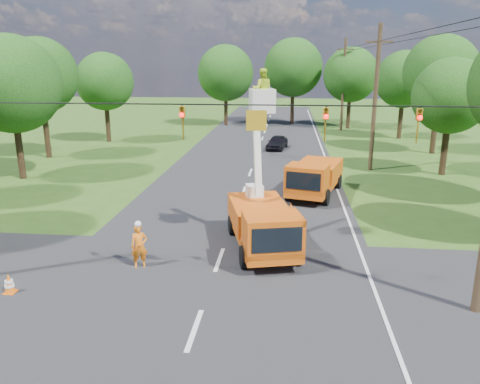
# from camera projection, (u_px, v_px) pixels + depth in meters

# --- Properties ---
(ground) EXTENTS (140.00, 140.00, 0.00)m
(ground) POSITION_uv_depth(u_px,v_px,m) (250.00, 173.00, 32.66)
(ground) COLOR #315118
(ground) RESTS_ON ground
(road_main) EXTENTS (12.00, 100.00, 0.06)m
(road_main) POSITION_uv_depth(u_px,v_px,m) (250.00, 173.00, 32.66)
(road_main) COLOR black
(road_main) RESTS_ON ground
(road_cross) EXTENTS (56.00, 10.00, 0.07)m
(road_cross) POSITION_uv_depth(u_px,v_px,m) (206.00, 298.00, 15.41)
(road_cross) COLOR black
(road_cross) RESTS_ON ground
(edge_line) EXTENTS (0.12, 90.00, 0.02)m
(edge_line) POSITION_uv_depth(u_px,v_px,m) (331.00, 175.00, 32.11)
(edge_line) COLOR silver
(edge_line) RESTS_ON ground
(bucket_truck) EXTENTS (3.41, 6.05, 7.27)m
(bucket_truck) POSITION_uv_depth(u_px,v_px,m) (263.00, 215.00, 18.95)
(bucket_truck) COLOR #E64A10
(bucket_truck) RESTS_ON ground
(second_truck) EXTENTS (3.63, 6.18, 2.18)m
(second_truck) POSITION_uv_depth(u_px,v_px,m) (314.00, 177.00, 26.84)
(second_truck) COLOR #E64A10
(second_truck) RESTS_ON ground
(ground_worker) EXTENTS (0.73, 0.61, 1.71)m
(ground_worker) POSITION_uv_depth(u_px,v_px,m) (139.00, 246.00, 17.47)
(ground_worker) COLOR orange
(ground_worker) RESTS_ON ground
(distant_car) EXTENTS (2.14, 3.81, 1.22)m
(distant_car) POSITION_uv_depth(u_px,v_px,m) (277.00, 142.00, 41.34)
(distant_car) COLOR black
(distant_car) RESTS_ON ground
(traffic_cone_2) EXTENTS (0.38, 0.38, 0.71)m
(traffic_cone_2) POSITION_uv_depth(u_px,v_px,m) (263.00, 224.00, 21.36)
(traffic_cone_2) COLOR orange
(traffic_cone_2) RESTS_ON ground
(traffic_cone_3) EXTENTS (0.38, 0.38, 0.71)m
(traffic_cone_3) POSITION_uv_depth(u_px,v_px,m) (291.00, 210.00, 23.37)
(traffic_cone_3) COLOR orange
(traffic_cone_3) RESTS_ON ground
(traffic_cone_4) EXTENTS (0.38, 0.38, 0.71)m
(traffic_cone_4) POSITION_uv_depth(u_px,v_px,m) (9.00, 284.00, 15.61)
(traffic_cone_4) COLOR orange
(traffic_cone_4) RESTS_ON ground
(traffic_cone_7) EXTENTS (0.38, 0.38, 0.71)m
(traffic_cone_7) POSITION_uv_depth(u_px,v_px,m) (325.00, 178.00, 29.87)
(traffic_cone_7) COLOR orange
(traffic_cone_7) RESTS_ON ground
(pole_right_mid) EXTENTS (1.80, 0.30, 10.00)m
(pole_right_mid) POSITION_uv_depth(u_px,v_px,m) (375.00, 98.00, 32.36)
(pole_right_mid) COLOR #4C3823
(pole_right_mid) RESTS_ON ground
(pole_right_far) EXTENTS (1.80, 0.30, 10.00)m
(pole_right_far) POSITION_uv_depth(u_px,v_px,m) (343.00, 84.00, 51.53)
(pole_right_far) COLOR #4C3823
(pole_right_far) RESTS_ON ground
(signal_span) EXTENTS (18.00, 0.29, 1.07)m
(signal_span) POSITION_uv_depth(u_px,v_px,m) (278.00, 120.00, 13.60)
(signal_span) COLOR black
(signal_span) RESTS_ON ground
(tree_left_d) EXTENTS (6.20, 6.20, 9.24)m
(tree_left_d) POSITION_uv_depth(u_px,v_px,m) (11.00, 84.00, 29.60)
(tree_left_d) COLOR #382616
(tree_left_d) RESTS_ON ground
(tree_left_e) EXTENTS (5.80, 5.80, 9.41)m
(tree_left_e) POSITION_uv_depth(u_px,v_px,m) (40.00, 75.00, 36.39)
(tree_left_e) COLOR #382616
(tree_left_e) RESTS_ON ground
(tree_left_f) EXTENTS (5.40, 5.40, 8.40)m
(tree_left_f) POSITION_uv_depth(u_px,v_px,m) (105.00, 82.00, 44.07)
(tree_left_f) COLOR #382616
(tree_left_f) RESTS_ON ground
(tree_right_c) EXTENTS (5.00, 5.00, 7.83)m
(tree_right_c) POSITION_uv_depth(u_px,v_px,m) (451.00, 96.00, 30.89)
(tree_right_c) COLOR #382616
(tree_right_c) RESTS_ON ground
(tree_right_d) EXTENTS (6.00, 6.00, 9.70)m
(tree_right_d) POSITION_uv_depth(u_px,v_px,m) (441.00, 72.00, 38.03)
(tree_right_d) COLOR #382616
(tree_right_d) RESTS_ON ground
(tree_right_e) EXTENTS (5.60, 5.60, 8.63)m
(tree_right_e) POSITION_uv_depth(u_px,v_px,m) (404.00, 80.00, 46.03)
(tree_right_e) COLOR #382616
(tree_right_e) RESTS_ON ground
(tree_far_a) EXTENTS (6.60, 6.60, 9.50)m
(tree_far_a) POSITION_uv_depth(u_px,v_px,m) (226.00, 73.00, 55.43)
(tree_far_a) COLOR #382616
(tree_far_a) RESTS_ON ground
(tree_far_b) EXTENTS (7.00, 7.00, 10.32)m
(tree_far_b) POSITION_uv_depth(u_px,v_px,m) (293.00, 68.00, 56.40)
(tree_far_b) COLOR #382616
(tree_far_b) RESTS_ON ground
(tree_far_c) EXTENTS (6.20, 6.20, 9.18)m
(tree_far_c) POSITION_uv_depth(u_px,v_px,m) (351.00, 75.00, 53.09)
(tree_far_c) COLOR #382616
(tree_far_c) RESTS_ON ground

